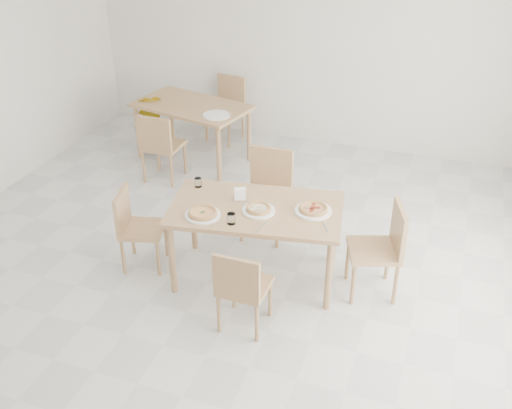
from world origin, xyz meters
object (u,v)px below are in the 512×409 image
(main_table, at_px, (256,215))
(plate_mushroom, at_px, (259,211))
(potted_plant, at_px, (151,122))
(chair_east, at_px, (384,244))
(plate_pepperoni, at_px, (313,211))
(pizza_margherita, at_px, (203,213))
(chair_west, at_px, (135,224))
(pizza_pepperoni, at_px, (313,208))
(napkin_holder, at_px, (240,195))
(pizza_mushroom, at_px, (259,208))
(chair_back_s, at_px, (160,143))
(chair_back_n, at_px, (228,104))
(chair_north, at_px, (268,186))
(plate_empty, at_px, (216,115))
(second_table, at_px, (192,111))
(tumbler_a, at_px, (198,182))
(chair_south, at_px, (241,286))
(tumbler_b, at_px, (231,219))
(plate_margherita, at_px, (203,215))

(main_table, relative_size, plate_mushroom, 5.67)
(potted_plant, bearing_deg, chair_east, -30.96)
(plate_pepperoni, height_order, pizza_margherita, pizza_margherita)
(main_table, distance_m, chair_west, 1.18)
(chair_west, height_order, pizza_pepperoni, pizza_pepperoni)
(chair_west, relative_size, pizza_margherita, 2.42)
(main_table, relative_size, pizza_margherita, 5.03)
(napkin_holder, bearing_deg, pizza_margherita, -144.90)
(chair_west, xyz_separation_m, pizza_mushroom, (1.19, 0.14, 0.32))
(napkin_holder, bearing_deg, chair_back_s, 113.90)
(main_table, relative_size, chair_back_n, 1.90)
(main_table, bearing_deg, chair_west, -179.61)
(chair_north, relative_size, pizza_mushroom, 3.40)
(pizza_margherita, distance_m, plate_empty, 2.32)
(chair_west, bearing_deg, second_table, -2.91)
(pizza_mushroom, distance_m, tumbler_a, 0.73)
(chair_north, xyz_separation_m, plate_pepperoni, (0.65, -0.70, 0.23))
(plate_pepperoni, height_order, chair_back_s, chair_back_s)
(chair_south, height_order, chair_back_s, chair_back_s)
(main_table, relative_size, plate_pepperoni, 5.07)
(plate_pepperoni, distance_m, chair_back_s, 2.60)
(pizza_mushroom, distance_m, chair_back_s, 2.32)
(tumbler_b, bearing_deg, tumbler_a, 136.45)
(second_table, bearing_deg, chair_east, -23.17)
(plate_mushroom, relative_size, second_table, 0.19)
(pizza_mushroom, xyz_separation_m, tumbler_a, (-0.69, 0.25, 0.01))
(chair_south, distance_m, plate_margherita, 0.76)
(chair_back_n, xyz_separation_m, plate_empty, (0.28, -1.04, 0.25))
(chair_north, height_order, pizza_mushroom, chair_north)
(chair_west, xyz_separation_m, potted_plant, (-1.11, 2.38, -0.05))
(plate_pepperoni, relative_size, tumbler_b, 3.40)
(chair_west, distance_m, plate_margherita, 0.82)
(main_table, height_order, plate_mushroom, plate_mushroom)
(pizza_mushroom, relative_size, pizza_pepperoni, 0.78)
(chair_north, height_order, plate_pepperoni, chair_north)
(main_table, height_order, second_table, same)
(chair_back_s, bearing_deg, tumbler_b, 132.72)
(chair_north, bearing_deg, pizza_pepperoni, -47.83)
(chair_east, height_order, plate_mushroom, chair_east)
(pizza_margherita, bearing_deg, napkin_holder, 59.78)
(pizza_margherita, distance_m, pizza_mushroom, 0.49)
(tumbler_b, distance_m, chair_back_n, 3.54)
(plate_pepperoni, distance_m, pizza_margherita, 0.97)
(chair_west, height_order, chair_east, chair_east)
(chair_back_s, xyz_separation_m, potted_plant, (-0.53, 0.75, -0.10))
(plate_pepperoni, bearing_deg, chair_east, 5.14)
(pizza_margherita, height_order, chair_back_n, chair_back_n)
(chair_east, height_order, second_table, chair_east)
(pizza_mushroom, bearing_deg, tumbler_b, -120.09)
(tumbler_a, relative_size, chair_back_n, 0.10)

